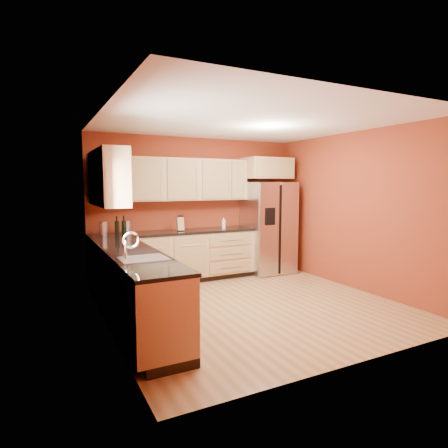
{
  "coord_description": "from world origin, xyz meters",
  "views": [
    {
      "loc": [
        -2.73,
        -4.52,
        1.74
      ],
      "look_at": [
        0.02,
        0.9,
        1.09
      ],
      "focal_mm": 30.0,
      "sensor_mm": 36.0,
      "label": 1
    }
  ],
  "objects_px": {
    "refrigerator": "(268,228)",
    "wine_bottle_a": "(117,225)",
    "soap_dispenser": "(224,223)",
    "knife_block": "(180,224)",
    "canister_left": "(128,227)"
  },
  "relations": [
    {
      "from": "refrigerator",
      "to": "wine_bottle_a",
      "type": "height_order",
      "value": "refrigerator"
    },
    {
      "from": "refrigerator",
      "to": "soap_dispenser",
      "type": "distance_m",
      "value": 0.97
    },
    {
      "from": "refrigerator",
      "to": "canister_left",
      "type": "height_order",
      "value": "refrigerator"
    },
    {
      "from": "canister_left",
      "to": "wine_bottle_a",
      "type": "distance_m",
      "value": 0.18
    },
    {
      "from": "refrigerator",
      "to": "knife_block",
      "type": "bearing_deg",
      "value": 177.47
    },
    {
      "from": "refrigerator",
      "to": "wine_bottle_a",
      "type": "relative_size",
      "value": 5.87
    },
    {
      "from": "canister_left",
      "to": "soap_dispenser",
      "type": "relative_size",
      "value": 1.04
    },
    {
      "from": "canister_left",
      "to": "wine_bottle_a",
      "type": "bearing_deg",
      "value": -172.0
    },
    {
      "from": "refrigerator",
      "to": "wine_bottle_a",
      "type": "xyz_separation_m",
      "value": [
        -2.9,
        0.08,
        0.18
      ]
    },
    {
      "from": "wine_bottle_a",
      "to": "canister_left",
      "type": "bearing_deg",
      "value": 8.0
    },
    {
      "from": "soap_dispenser",
      "to": "knife_block",
      "type": "bearing_deg",
      "value": 176.72
    },
    {
      "from": "refrigerator",
      "to": "knife_block",
      "type": "relative_size",
      "value": 7.65
    },
    {
      "from": "canister_left",
      "to": "soap_dispenser",
      "type": "bearing_deg",
      "value": -2.29
    },
    {
      "from": "canister_left",
      "to": "knife_block",
      "type": "xyz_separation_m",
      "value": [
        0.92,
        -0.02,
        0.01
      ]
    },
    {
      "from": "wine_bottle_a",
      "to": "soap_dispenser",
      "type": "relative_size",
      "value": 1.5
    }
  ]
}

